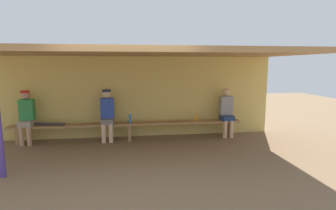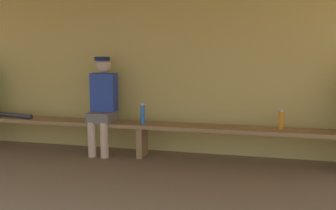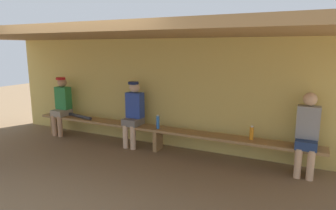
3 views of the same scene
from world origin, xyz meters
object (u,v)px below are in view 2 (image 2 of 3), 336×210
at_px(player_leftmost, 103,101).
at_px(baseball_bat, 9,115).
at_px(bench, 142,128).
at_px(water_bottle_green, 143,114).
at_px(water_bottle_orange, 281,120).

height_order(player_leftmost, baseball_bat, player_leftmost).
bearing_deg(bench, water_bottle_green, -59.55).
bearing_deg(water_bottle_orange, bench, -178.81).
height_order(player_leftmost, water_bottle_orange, player_leftmost).
xyz_separation_m(water_bottle_green, water_bottle_orange, (1.78, 0.08, -0.01)).
relative_size(player_leftmost, water_bottle_orange, 5.50).
distance_m(water_bottle_green, water_bottle_orange, 1.79).
height_order(water_bottle_green, baseball_bat, water_bottle_green).
height_order(player_leftmost, water_bottle_green, player_leftmost).
relative_size(water_bottle_orange, baseball_bat, 0.28).
relative_size(player_leftmost, baseball_bat, 1.53).
bearing_deg(baseball_bat, water_bottle_green, 10.39).
xyz_separation_m(player_leftmost, water_bottle_green, (0.59, -0.05, -0.16)).
bearing_deg(water_bottle_orange, player_leftmost, -179.18).
height_order(bench, baseball_bat, baseball_bat).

